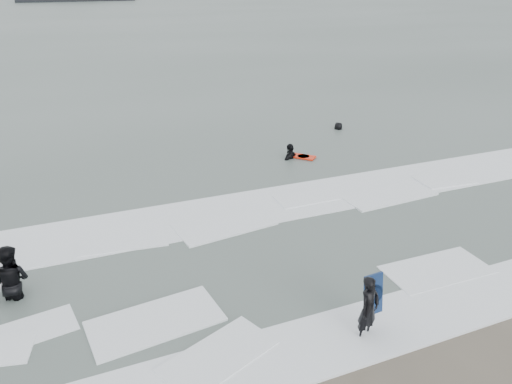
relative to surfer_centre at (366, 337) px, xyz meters
name	(u,v)px	position (x,y,z in m)	size (l,w,h in m)	color
ground	(338,320)	(-0.26, 0.72, 0.00)	(320.00, 320.00, 0.00)	brown
sea	(80,19)	(-0.26, 80.72, 0.06)	(320.00, 320.00, 0.00)	#47544C
surfer_centre	(366,337)	(0.00, 0.00, 0.00)	(0.55, 0.36, 1.51)	black
surfer_wading	(15,296)	(-7.10, 4.42, 0.00)	(0.94, 0.73, 1.93)	black
surfer_right_near	(290,159)	(3.26, 10.62, 0.00)	(1.07, 0.45, 1.82)	black
surfer_right_far	(338,130)	(7.24, 13.47, 0.00)	(0.75, 0.49, 1.54)	black
surf_foam	(273,242)	(-0.26, 4.42, 0.04)	(30.03, 9.06, 0.09)	white
bodyboards	(235,224)	(-1.17, 5.11, 0.50)	(12.12, 10.77, 1.25)	#10254F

